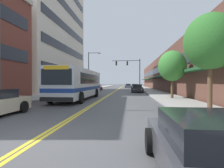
# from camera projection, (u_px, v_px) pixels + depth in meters

# --- Properties ---
(ground_plane) EXTENTS (240.00, 240.00, 0.00)m
(ground_plane) POSITION_uv_depth(u_px,v_px,m) (117.00, 90.00, 42.21)
(ground_plane) COLOR #4C4C4F
(sidewalk_left) EXTENTS (3.41, 106.00, 0.18)m
(sidewalk_left) POSITION_uv_depth(u_px,v_px,m) (88.00, 89.00, 42.92)
(sidewalk_left) COLOR #9E9B96
(sidewalk_left) RESTS_ON ground_plane
(sidewalk_right) EXTENTS (3.41, 106.00, 0.18)m
(sidewalk_right) POSITION_uv_depth(u_px,v_px,m) (148.00, 89.00, 41.49)
(sidewalk_right) COLOR #9E9B96
(sidewalk_right) RESTS_ON ground_plane
(centre_line) EXTENTS (0.34, 106.00, 0.01)m
(centre_line) POSITION_uv_depth(u_px,v_px,m) (117.00, 90.00, 42.21)
(centre_line) COLOR yellow
(centre_line) RESTS_ON ground_plane
(office_tower_left) EXTENTS (12.08, 23.19, 24.35)m
(office_tower_left) POSITION_uv_depth(u_px,v_px,m) (39.00, 31.00, 34.99)
(office_tower_left) COLOR beige
(office_tower_left) RESTS_ON ground_plane
(storefront_row_right) EXTENTS (9.10, 68.00, 7.29)m
(storefront_row_right) POSITION_uv_depth(u_px,v_px,m) (173.00, 74.00, 40.87)
(storefront_row_right) COLOR brown
(storefront_row_right) RESTS_ON ground_plane
(city_bus) EXTENTS (2.96, 11.38, 3.07)m
(city_bus) POSITION_uv_depth(u_px,v_px,m) (79.00, 83.00, 18.58)
(city_bus) COLOR silver
(city_bus) RESTS_ON ground_plane
(car_red_parked_left_mid) EXTENTS (2.14, 4.58, 1.37)m
(car_red_parked_left_mid) POSITION_uv_depth(u_px,v_px,m) (96.00, 88.00, 38.12)
(car_red_parked_left_mid) COLOR maroon
(car_red_parked_left_mid) RESTS_ON ground_plane
(car_silver_parked_left_far) EXTENTS (2.21, 4.26, 1.23)m
(car_silver_parked_left_far) POSITION_uv_depth(u_px,v_px,m) (87.00, 89.00, 29.96)
(car_silver_parked_left_far) COLOR #B7B7BC
(car_silver_parked_left_far) RESTS_ON ground_plane
(car_dark_grey_parked_right_foreground) EXTENTS (2.13, 4.65, 1.21)m
(car_dark_grey_parked_right_foreground) POSITION_uv_depth(u_px,v_px,m) (217.00, 155.00, 2.94)
(car_dark_grey_parked_right_foreground) COLOR #38383D
(car_dark_grey_parked_right_foreground) RESTS_ON ground_plane
(car_beige_parked_right_mid) EXTENTS (2.11, 4.81, 1.36)m
(car_beige_parked_right_mid) POSITION_uv_depth(u_px,v_px,m) (135.00, 86.00, 47.96)
(car_beige_parked_right_mid) COLOR #BCAD89
(car_beige_parked_right_mid) RESTS_ON ground_plane
(car_charcoal_parked_right_far) EXTENTS (2.09, 4.63, 1.44)m
(car_charcoal_parked_right_far) POSITION_uv_depth(u_px,v_px,m) (137.00, 88.00, 31.58)
(car_charcoal_parked_right_far) COLOR #232328
(car_charcoal_parked_right_far) RESTS_ON ground_plane
(car_slate_blue_moving_lead) EXTENTS (2.10, 4.79, 1.26)m
(car_slate_blue_moving_lead) POSITION_uv_depth(u_px,v_px,m) (128.00, 86.00, 59.27)
(car_slate_blue_moving_lead) COLOR #475675
(car_slate_blue_moving_lead) RESTS_ON ground_plane
(traffic_signal_mast) EXTENTS (6.27, 0.38, 7.01)m
(traffic_signal_mast) POSITION_uv_depth(u_px,v_px,m) (131.00, 68.00, 39.08)
(traffic_signal_mast) COLOR #47474C
(traffic_signal_mast) RESTS_ON ground_plane
(street_lamp_left_near) EXTENTS (1.91, 0.28, 9.13)m
(street_lamp_left_near) POSITION_uv_depth(u_px,v_px,m) (2.00, 27.00, 10.93)
(street_lamp_left_near) COLOR #47474C
(street_lamp_left_near) RESTS_ON ground_plane
(street_lamp_left_far) EXTENTS (2.58, 0.28, 7.85)m
(street_lamp_left_far) POSITION_uv_depth(u_px,v_px,m) (90.00, 68.00, 35.11)
(street_lamp_left_far) COLOR #47474C
(street_lamp_left_far) RESTS_ON ground_plane
(street_tree_right_near) EXTENTS (2.83, 2.83, 5.43)m
(street_tree_right_near) POSITION_uv_depth(u_px,v_px,m) (210.00, 42.00, 9.67)
(street_tree_right_near) COLOR brown
(street_tree_right_near) RESTS_ON sidewalk_right
(street_tree_right_mid) EXTENTS (2.84, 2.84, 4.86)m
(street_tree_right_mid) POSITION_uv_depth(u_px,v_px,m) (172.00, 66.00, 17.91)
(street_tree_right_mid) COLOR brown
(street_tree_right_mid) RESTS_ON sidewalk_right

